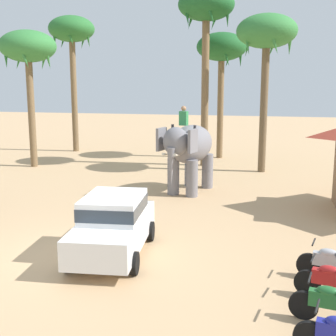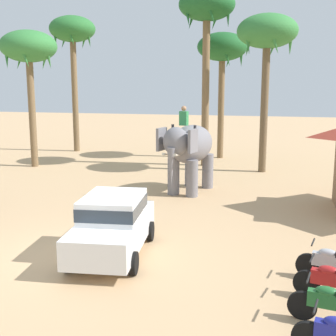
{
  "view_description": "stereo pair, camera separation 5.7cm",
  "coord_description": "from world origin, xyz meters",
  "px_view_note": "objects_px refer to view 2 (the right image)",
  "views": [
    {
      "loc": [
        5.5,
        -10.89,
        4.74
      ],
      "look_at": [
        1.27,
        5.38,
        1.6
      ],
      "focal_mm": 47.52,
      "sensor_mm": 36.0,
      "label": 1
    },
    {
      "loc": [
        5.56,
        -10.88,
        4.74
      ],
      "look_at": [
        1.27,
        5.38,
        1.6
      ],
      "focal_mm": 47.52,
      "sensor_mm": 36.0,
      "label": 2
    }
  ],
  "objects_px": {
    "car_sedan_foreground": "(113,222)",
    "motorcycle_fourth_in_row": "(333,263)",
    "palm_tree_far_back": "(222,50)",
    "motorcycle_second_in_row": "(334,304)",
    "palm_tree_near_hut": "(207,12)",
    "motorcycle_mid_row": "(334,281)",
    "palm_tree_left_of_road": "(73,34)",
    "palm_tree_behind_elephant": "(267,36)",
    "elephant_with_mahout": "(189,148)",
    "palm_tree_leaning_seaward": "(29,50)"
  },
  "relations": [
    {
      "from": "palm_tree_near_hut",
      "to": "palm_tree_far_back",
      "type": "height_order",
      "value": "palm_tree_near_hut"
    },
    {
      "from": "palm_tree_behind_elephant",
      "to": "motorcycle_mid_row",
      "type": "bearing_deg",
      "value": -81.06
    },
    {
      "from": "palm_tree_leaning_seaward",
      "to": "car_sedan_foreground",
      "type": "bearing_deg",
      "value": -50.72
    },
    {
      "from": "palm_tree_behind_elephant",
      "to": "palm_tree_far_back",
      "type": "relative_size",
      "value": 1.05
    },
    {
      "from": "motorcycle_mid_row",
      "to": "palm_tree_leaning_seaward",
      "type": "distance_m",
      "value": 21.31
    },
    {
      "from": "palm_tree_behind_elephant",
      "to": "palm_tree_leaning_seaward",
      "type": "distance_m",
      "value": 13.26
    },
    {
      "from": "car_sedan_foreground",
      "to": "palm_tree_behind_elephant",
      "type": "xyz_separation_m",
      "value": [
        3.43,
        13.59,
        6.36
      ]
    },
    {
      "from": "palm_tree_behind_elephant",
      "to": "palm_tree_left_of_road",
      "type": "xyz_separation_m",
      "value": [
        -13.54,
        4.63,
        0.98
      ]
    },
    {
      "from": "motorcycle_fourth_in_row",
      "to": "palm_tree_far_back",
      "type": "bearing_deg",
      "value": 106.57
    },
    {
      "from": "motorcycle_fourth_in_row",
      "to": "palm_tree_near_hut",
      "type": "height_order",
      "value": "palm_tree_near_hut"
    },
    {
      "from": "palm_tree_far_back",
      "to": "palm_tree_behind_elephant",
      "type": "bearing_deg",
      "value": -55.16
    },
    {
      "from": "car_sedan_foreground",
      "to": "palm_tree_far_back",
      "type": "height_order",
      "value": "palm_tree_far_back"
    },
    {
      "from": "motorcycle_mid_row",
      "to": "palm_tree_left_of_road",
      "type": "distance_m",
      "value": 26.43
    },
    {
      "from": "palm_tree_near_hut",
      "to": "motorcycle_second_in_row",
      "type": "bearing_deg",
      "value": -71.73
    },
    {
      "from": "motorcycle_fourth_in_row",
      "to": "palm_tree_far_back",
      "type": "distance_m",
      "value": 19.99
    },
    {
      "from": "car_sedan_foreground",
      "to": "palm_tree_left_of_road",
      "type": "height_order",
      "value": "palm_tree_left_of_road"
    },
    {
      "from": "motorcycle_second_in_row",
      "to": "motorcycle_fourth_in_row",
      "type": "height_order",
      "value": "same"
    },
    {
      "from": "elephant_with_mahout",
      "to": "motorcycle_second_in_row",
      "type": "relative_size",
      "value": 2.23
    },
    {
      "from": "motorcycle_fourth_in_row",
      "to": "palm_tree_left_of_road",
      "type": "height_order",
      "value": "palm_tree_left_of_road"
    },
    {
      "from": "car_sedan_foreground",
      "to": "elephant_with_mahout",
      "type": "height_order",
      "value": "elephant_with_mahout"
    },
    {
      "from": "car_sedan_foreground",
      "to": "motorcycle_fourth_in_row",
      "type": "distance_m",
      "value": 5.9
    },
    {
      "from": "motorcycle_second_in_row",
      "to": "palm_tree_near_hut",
      "type": "relative_size",
      "value": 0.18
    },
    {
      "from": "palm_tree_left_of_road",
      "to": "palm_tree_far_back",
      "type": "relative_size",
      "value": 1.18
    },
    {
      "from": "car_sedan_foreground",
      "to": "palm_tree_near_hut",
      "type": "xyz_separation_m",
      "value": [
        -0.02,
        14.75,
        7.89
      ]
    },
    {
      "from": "car_sedan_foreground",
      "to": "motorcycle_second_in_row",
      "type": "bearing_deg",
      "value": -23.61
    },
    {
      "from": "elephant_with_mahout",
      "to": "palm_tree_behind_elephant",
      "type": "bearing_deg",
      "value": 63.02
    },
    {
      "from": "palm_tree_behind_elephant",
      "to": "motorcycle_fourth_in_row",
      "type": "bearing_deg",
      "value": -80.04
    },
    {
      "from": "motorcycle_second_in_row",
      "to": "motorcycle_fourth_in_row",
      "type": "distance_m",
      "value": 2.19
    },
    {
      "from": "palm_tree_near_hut",
      "to": "palm_tree_leaning_seaward",
      "type": "relative_size",
      "value": 1.3
    },
    {
      "from": "motorcycle_second_in_row",
      "to": "palm_tree_leaning_seaward",
      "type": "xyz_separation_m",
      "value": [
        -15.37,
        14.34,
        6.23
      ]
    },
    {
      "from": "motorcycle_fourth_in_row",
      "to": "palm_tree_far_back",
      "type": "xyz_separation_m",
      "value": [
        -5.39,
        18.13,
        6.45
      ]
    },
    {
      "from": "motorcycle_mid_row",
      "to": "palm_tree_leaning_seaward",
      "type": "bearing_deg",
      "value": 139.44
    },
    {
      "from": "palm_tree_near_hut",
      "to": "palm_tree_left_of_road",
      "type": "height_order",
      "value": "palm_tree_near_hut"
    },
    {
      "from": "palm_tree_near_hut",
      "to": "palm_tree_leaning_seaward",
      "type": "bearing_deg",
      "value": -163.38
    },
    {
      "from": "motorcycle_mid_row",
      "to": "palm_tree_far_back",
      "type": "height_order",
      "value": "palm_tree_far_back"
    },
    {
      "from": "palm_tree_far_back",
      "to": "palm_tree_left_of_road",
      "type": "bearing_deg",
      "value": 177.91
    },
    {
      "from": "elephant_with_mahout",
      "to": "palm_tree_left_of_road",
      "type": "height_order",
      "value": "palm_tree_left_of_road"
    },
    {
      "from": "palm_tree_far_back",
      "to": "motorcycle_second_in_row",
      "type": "bearing_deg",
      "value": -75.66
    },
    {
      "from": "motorcycle_mid_row",
      "to": "palm_tree_near_hut",
      "type": "distance_m",
      "value": 19.08
    },
    {
      "from": "motorcycle_mid_row",
      "to": "palm_tree_far_back",
      "type": "distance_m",
      "value": 20.97
    },
    {
      "from": "palm_tree_left_of_road",
      "to": "elephant_with_mahout",
      "type": "bearing_deg",
      "value": -44.35
    },
    {
      "from": "motorcycle_second_in_row",
      "to": "palm_tree_near_hut",
      "type": "height_order",
      "value": "palm_tree_near_hut"
    },
    {
      "from": "elephant_with_mahout",
      "to": "motorcycle_second_in_row",
      "type": "height_order",
      "value": "elephant_with_mahout"
    },
    {
      "from": "motorcycle_mid_row",
      "to": "palm_tree_behind_elephant",
      "type": "distance_m",
      "value": 16.64
    },
    {
      "from": "motorcycle_second_in_row",
      "to": "palm_tree_near_hut",
      "type": "xyz_separation_m",
      "value": [
        -5.69,
        17.23,
        8.36
      ]
    },
    {
      "from": "palm_tree_behind_elephant",
      "to": "elephant_with_mahout",
      "type": "bearing_deg",
      "value": -116.98
    },
    {
      "from": "motorcycle_fourth_in_row",
      "to": "palm_tree_left_of_road",
      "type": "bearing_deg",
      "value": 130.79
    },
    {
      "from": "palm_tree_leaning_seaward",
      "to": "elephant_with_mahout",
      "type": "bearing_deg",
      "value": -21.45
    },
    {
      "from": "elephant_with_mahout",
      "to": "palm_tree_near_hut",
      "type": "height_order",
      "value": "palm_tree_near_hut"
    },
    {
      "from": "car_sedan_foreground",
      "to": "motorcycle_fourth_in_row",
      "type": "bearing_deg",
      "value": -2.89
    }
  ]
}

